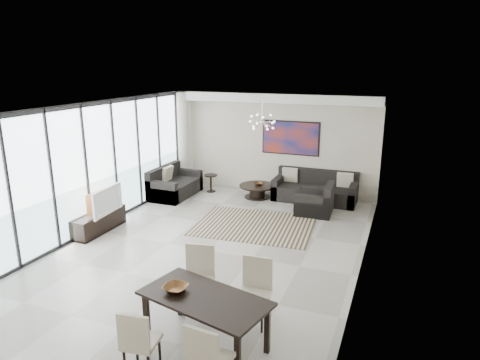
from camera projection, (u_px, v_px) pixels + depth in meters
The scene contains 20 objects.
room_shell at pixel (228, 185), 8.24m from camera, with size 6.00×9.00×2.90m.
window_wall at pixel (90, 169), 9.40m from camera, with size 0.37×8.95×2.90m.
soffit at pixel (273, 98), 11.91m from camera, with size 5.98×0.40×0.26m, color white.
painting at pixel (290, 138), 12.18m from camera, with size 1.68×0.04×0.98m, color #A33016.
chandelier at pixel (262, 122), 10.30m from camera, with size 0.66×0.66×0.71m.
rug at pixel (255, 225), 10.14m from camera, with size 2.73×2.10×0.01m, color black.
coffee_table at pixel (257, 190), 12.19m from camera, with size 1.03×1.03×0.36m.
bowl_coffee at pixel (259, 184), 12.15m from camera, with size 0.25×0.25×0.08m, color brown.
sofa_main at pixel (315, 191), 11.89m from camera, with size 2.27×0.93×0.83m.
loveseat at pixel (174, 186), 12.34m from camera, with size 0.95×1.68×0.84m.
armchair at pixel (316, 203), 10.90m from camera, with size 0.94×0.99×0.79m.
side_table at pixel (211, 180), 12.69m from camera, with size 0.38×0.38×0.52m.
tv_console at pixel (99, 222), 9.73m from camera, with size 0.41×1.45×0.45m, color black.
television at pixel (103, 201), 9.55m from camera, with size 1.05×0.14×0.60m, color gray.
dining_table at pixel (205, 303), 5.71m from camera, with size 1.90×1.26×0.73m.
dining_chair_sw at pixel (138, 339), 5.18m from camera, with size 0.46×0.46×0.89m.
dining_chair_se at pixel (206, 356), 4.80m from camera, with size 0.48×0.48×0.96m.
dining_chair_nw at pixel (199, 272), 6.67m from camera, with size 0.54×0.54×1.00m.
dining_chair_ne at pixel (256, 286), 6.29m from camera, with size 0.48×0.48×0.99m.
bowl_dining at pixel (176, 288), 5.83m from camera, with size 0.33×0.33×0.08m, color brown.
Camera 1 is at (3.56, -7.28, 3.75)m, focal length 32.00 mm.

